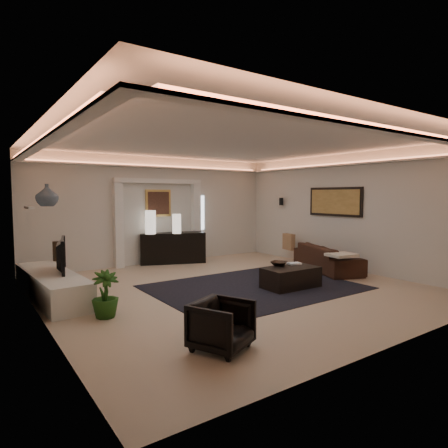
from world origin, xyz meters
TOP-DOWN VIEW (x-y plane):
  - floor at (0.00, 0.00)m, footprint 7.00×7.00m
  - ceiling at (0.00, 0.00)m, footprint 7.00×7.00m
  - wall_back at (0.00, 3.50)m, footprint 7.00×0.00m
  - wall_front at (0.00, -3.50)m, footprint 7.00×0.00m
  - wall_left at (-3.50, 0.00)m, footprint 0.00×7.00m
  - wall_right at (3.50, 0.00)m, footprint 0.00×7.00m
  - cove_soffit at (0.00, 0.00)m, footprint 7.00×7.00m
  - daylight_slit at (1.35, 3.48)m, footprint 0.25×0.03m
  - area_rug at (0.40, -0.20)m, footprint 4.00×3.00m
  - pilaster_left at (-1.15, 3.40)m, footprint 0.22×0.20m
  - pilaster_right at (1.15, 3.40)m, footprint 0.22×0.20m
  - alcove_header at (0.00, 3.40)m, footprint 2.52×0.20m
  - painting_frame at (0.00, 3.47)m, footprint 0.74×0.04m
  - painting_canvas at (0.00, 3.44)m, footprint 0.62×0.02m
  - art_panel_frame at (3.47, 0.30)m, footprint 0.04×1.64m
  - art_panel_gold at (3.44, 0.30)m, footprint 0.02×1.50m
  - wall_sconce at (3.38, 2.20)m, footprint 0.12×0.12m
  - wall_niche at (-3.44, 1.40)m, footprint 0.10×0.55m
  - console at (0.31, 3.25)m, footprint 1.84×1.13m
  - lamp_left at (-0.33, 3.25)m, footprint 0.36×0.36m
  - lamp_right at (0.30, 2.97)m, footprint 0.30×0.30m
  - media_ledge at (-3.15, 1.25)m, footprint 0.86×2.79m
  - tv at (-3.04, 1.24)m, footprint 1.06×0.37m
  - figurine at (-2.82, 2.47)m, footprint 0.18×0.18m
  - ginger_jar at (-3.15, 1.36)m, footprint 0.50×0.50m
  - plant at (-2.68, -0.36)m, footprint 0.40×0.40m
  - sofa at (2.99, 0.12)m, footprint 2.29×1.55m
  - throw_blanket at (2.43, -0.74)m, footprint 0.65×0.57m
  - throw_pillow at (3.15, 1.63)m, footprint 0.22×0.47m
  - coffee_table at (0.98, -0.65)m, footprint 1.16×0.66m
  - bowl at (0.93, -0.35)m, footprint 0.44×0.44m
  - magazine at (1.29, -0.43)m, footprint 0.31×0.26m
  - armchair at (-1.90, -2.37)m, footprint 0.86×0.87m

SIDE VIEW (x-z plane):
  - floor at x=0.00m, z-range 0.00..0.00m
  - area_rug at x=0.40m, z-range 0.00..0.01m
  - coffee_table at x=0.98m, z-range -0.01..0.42m
  - media_ledge at x=-3.15m, z-range -0.03..0.48m
  - armchair at x=-1.90m, z-range 0.00..0.60m
  - sofa at x=2.99m, z-range 0.00..0.62m
  - plant at x=-2.68m, z-range 0.00..0.72m
  - console at x=0.31m, z-range -0.04..0.84m
  - magazine at x=1.29m, z-range 0.41..0.44m
  - bowl at x=0.93m, z-range 0.41..0.49m
  - throw_blanket at x=2.43m, z-range 0.52..0.58m
  - throw_pillow at x=3.15m, z-range 0.32..0.78m
  - figurine at x=-2.82m, z-range 0.43..0.85m
  - tv at x=-3.04m, z-range 0.45..1.06m
  - lamp_left at x=-0.33m, z-range 0.78..1.40m
  - lamp_right at x=0.30m, z-range 0.83..1.35m
  - pilaster_left at x=-1.15m, z-range 0.00..2.20m
  - pilaster_right at x=1.15m, z-range 0.00..2.20m
  - daylight_slit at x=1.35m, z-range 0.85..1.85m
  - wall_back at x=0.00m, z-range -2.05..4.95m
  - wall_front at x=0.00m, z-range -2.05..4.95m
  - wall_left at x=-3.50m, z-range -2.05..4.95m
  - wall_right at x=3.50m, z-range -2.05..4.95m
  - painting_frame at x=0.00m, z-range 1.28..2.02m
  - painting_canvas at x=0.00m, z-range 1.34..1.96m
  - wall_niche at x=-3.44m, z-range 1.63..1.67m
  - wall_sconce at x=3.38m, z-range 1.57..1.79m
  - art_panel_gold at x=3.44m, z-range 1.39..2.01m
  - art_panel_frame at x=3.47m, z-range 1.33..2.07m
  - ginger_jar at x=-3.15m, z-range 1.67..2.07m
  - alcove_header at x=0.00m, z-range 2.19..2.31m
  - cove_soffit at x=0.00m, z-range 2.60..2.64m
  - ceiling at x=0.00m, z-range 2.90..2.90m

